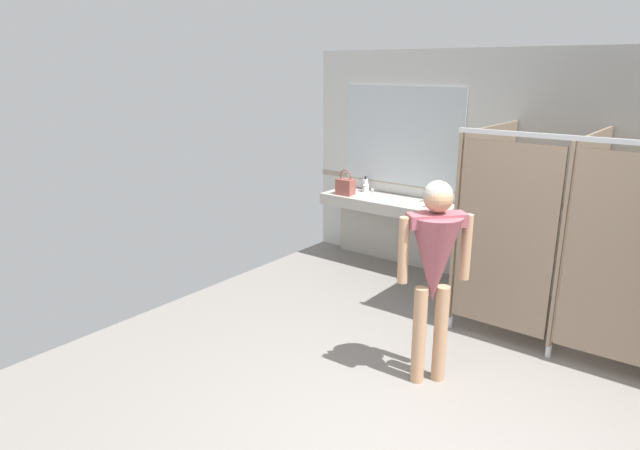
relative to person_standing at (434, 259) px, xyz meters
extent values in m
cube|color=gray|center=(0.44, -0.68, -1.11)|extent=(6.76, 6.76, 0.10)
cube|color=silver|center=(0.44, 2.46, 0.28)|extent=(6.76, 0.12, 2.69)
cube|color=#9E937F|center=(0.44, 2.40, -0.01)|extent=(6.76, 0.01, 0.06)
cube|color=#B2ADA3|center=(-1.67, 2.10, -0.24)|extent=(1.76, 0.56, 0.14)
cube|color=#B2ADA3|center=(-1.67, 2.34, -0.69)|extent=(1.76, 0.08, 0.75)
cube|color=beige|center=(-2.11, 2.07, -0.22)|extent=(0.42, 0.31, 0.11)
cylinder|color=silver|center=(-2.11, 2.29, -0.12)|extent=(0.04, 0.04, 0.11)
cylinder|color=silver|center=(-2.11, 2.24, -0.07)|extent=(0.03, 0.11, 0.03)
sphere|color=silver|center=(-2.04, 2.30, -0.14)|extent=(0.04, 0.04, 0.04)
cube|color=beige|center=(-1.23, 2.07, -0.22)|extent=(0.42, 0.31, 0.11)
cylinder|color=silver|center=(-1.23, 2.29, -0.12)|extent=(0.04, 0.04, 0.11)
cylinder|color=silver|center=(-1.23, 2.24, -0.07)|extent=(0.03, 0.11, 0.03)
sphere|color=silver|center=(-1.16, 2.30, -0.14)|extent=(0.04, 0.04, 0.04)
cube|color=silver|center=(-1.67, 2.39, 0.59)|extent=(1.66, 0.02, 1.22)
cube|color=#84705B|center=(-0.27, 1.66, -0.04)|extent=(0.03, 1.44, 1.81)
cylinder|color=silver|center=(-0.27, 1.00, -1.00)|extent=(0.05, 0.05, 0.12)
cube|color=#84705B|center=(0.68, 1.66, -0.04)|extent=(0.03, 1.44, 1.81)
cylinder|color=silver|center=(0.68, 1.00, -1.00)|extent=(0.05, 0.05, 0.12)
cube|color=#84705B|center=(0.21, 0.97, -0.04)|extent=(0.86, 0.03, 1.71)
cube|color=#84705B|center=(1.15, 0.97, -0.04)|extent=(0.86, 0.05, 1.71)
cylinder|color=tan|center=(0.06, 0.07, -0.65)|extent=(0.11, 0.11, 0.82)
cylinder|color=tan|center=(-0.06, -0.07, -0.65)|extent=(0.11, 0.11, 0.82)
cone|color=#994C56|center=(0.00, 0.00, -0.01)|extent=(0.57, 0.57, 0.70)
cube|color=#994C56|center=(0.00, 0.00, 0.31)|extent=(0.42, 0.43, 0.10)
cylinder|color=tan|center=(0.17, 0.18, 0.08)|extent=(0.08, 0.08, 0.52)
cylinder|color=tan|center=(-0.17, -0.19, 0.08)|extent=(0.08, 0.08, 0.52)
sphere|color=tan|center=(0.00, 0.00, 0.48)|extent=(0.22, 0.22, 0.22)
sphere|color=#A59E93|center=(-0.01, 0.01, 0.50)|extent=(0.23, 0.23, 0.23)
cube|color=#934C42|center=(-2.24, 1.96, -0.07)|extent=(0.23, 0.14, 0.20)
torus|color=#934C42|center=(-2.24, 1.96, 0.07)|extent=(0.17, 0.02, 0.17)
cylinder|color=white|center=(-2.13, 2.27, -0.09)|extent=(0.07, 0.07, 0.17)
cylinder|color=black|center=(-2.13, 2.27, 0.02)|extent=(0.03, 0.03, 0.04)
cylinder|color=white|center=(-1.08, 2.02, -0.13)|extent=(0.07, 0.07, 0.08)
camera|label=1|loc=(1.74, -3.68, 1.43)|focal=30.60mm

